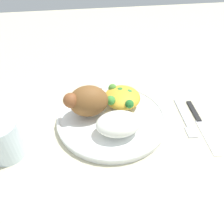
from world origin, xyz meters
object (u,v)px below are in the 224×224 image
at_px(rice_pile, 118,124).
at_px(knife, 199,120).
at_px(mac_cheese_with_broccoli, 122,97).
at_px(fork, 185,119).
at_px(water_glass, 4,141).
at_px(plate, 112,118).
at_px(roasted_chicken, 87,101).

relative_size(rice_pile, knife, 0.53).
height_order(mac_cheese_with_broccoli, knife, mac_cheese_with_broccoli).
xyz_separation_m(fork, water_glass, (0.41, 0.04, 0.04)).
distance_m(fork, knife, 0.03).
height_order(rice_pile, knife, rice_pile).
xyz_separation_m(mac_cheese_with_broccoli, knife, (-0.18, 0.08, -0.04)).
xyz_separation_m(plate, knife, (-0.21, 0.03, -0.01)).
relative_size(plate, water_glass, 3.24).
distance_m(roasted_chicken, rice_pile, 0.10).
bearing_deg(mac_cheese_with_broccoli, knife, 156.62).
height_order(fork, water_glass, water_glass).
height_order(roasted_chicken, rice_pile, roasted_chicken).
distance_m(plate, roasted_chicken, 0.08).
bearing_deg(water_glass, mac_cheese_with_broccoli, -157.66).
xyz_separation_m(roasted_chicken, water_glass, (0.18, 0.08, -0.02)).
bearing_deg(water_glass, plate, -164.28).
bearing_deg(plate, knife, 170.82).
height_order(roasted_chicken, fork, roasted_chicken).
distance_m(fork, water_glass, 0.42).
distance_m(mac_cheese_with_broccoli, knife, 0.20).
xyz_separation_m(mac_cheese_with_broccoli, fork, (-0.15, 0.07, -0.04)).
bearing_deg(rice_pile, roasted_chicken, -49.03).
height_order(plate, knife, plate).
xyz_separation_m(roasted_chicken, rice_pile, (-0.06, 0.07, -0.02)).
bearing_deg(mac_cheese_with_broccoli, plate, 52.80).
distance_m(mac_cheese_with_broccoli, water_glass, 0.29).
relative_size(mac_cheese_with_broccoli, water_glass, 1.19).
xyz_separation_m(fork, knife, (-0.03, 0.01, 0.00)).
height_order(roasted_chicken, water_glass, roasted_chicken).
height_order(plate, water_glass, water_glass).
bearing_deg(knife, mac_cheese_with_broccoli, -23.38).
bearing_deg(water_glass, fork, -174.60).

